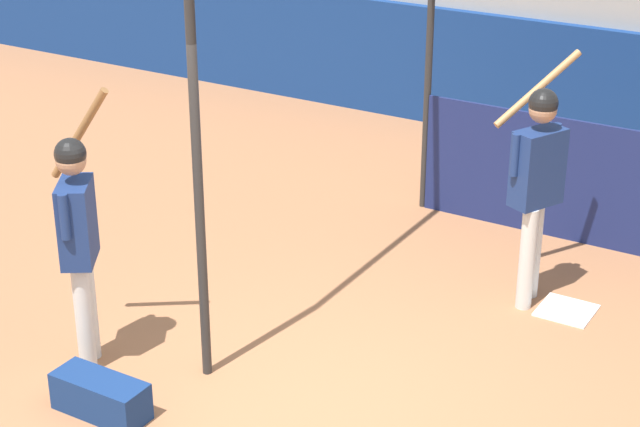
% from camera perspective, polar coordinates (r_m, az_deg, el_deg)
% --- Properties ---
extents(ground_plane, '(60.00, 60.00, 0.00)m').
position_cam_1_polar(ground_plane, '(7.48, -0.92, -11.18)').
color(ground_plane, '#9E6642').
extents(outfield_wall, '(24.00, 0.12, 1.43)m').
position_cam_1_polar(outfield_wall, '(12.46, 14.58, 6.32)').
color(outfield_wall, navy).
rests_on(outfield_wall, ground).
extents(batting_cage, '(3.49, 3.72, 3.00)m').
position_cam_1_polar(batting_cage, '(9.19, 13.43, 4.05)').
color(batting_cage, '#282828').
rests_on(batting_cage, ground).
extents(home_plate, '(0.44, 0.44, 0.02)m').
position_cam_1_polar(home_plate, '(9.07, 13.01, -5.06)').
color(home_plate, white).
rests_on(home_plate, ground).
extents(player_batter, '(0.62, 0.94, 2.02)m').
position_cam_1_polar(player_batter, '(8.70, 11.50, 2.02)').
color(player_batter, silver).
rests_on(player_batter, ground).
extents(player_waiting, '(0.66, 0.61, 2.08)m').
position_cam_1_polar(player_waiting, '(7.84, -12.78, -0.93)').
color(player_waiting, silver).
rests_on(player_waiting, ground).
extents(equipment_bag, '(0.70, 0.28, 0.28)m').
position_cam_1_polar(equipment_bag, '(7.67, -11.62, -9.52)').
color(equipment_bag, navy).
rests_on(equipment_bag, ground).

